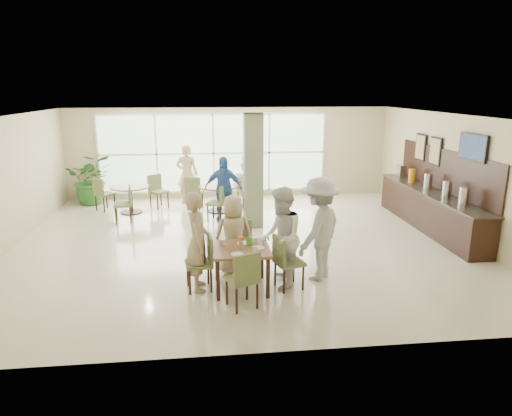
{
  "coord_description": "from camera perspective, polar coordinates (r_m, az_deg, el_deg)",
  "views": [
    {
      "loc": [
        -0.76,
        -9.77,
        3.38
      ],
      "look_at": [
        0.2,
        -1.2,
        1.1
      ],
      "focal_mm": 32.0,
      "sensor_mm": 36.0,
      "label": 1
    }
  ],
  "objects": [
    {
      "name": "wall_tv",
      "position": [
        10.86,
        25.49,
        6.88
      ],
      "size": [
        0.06,
        1.0,
        0.58
      ],
      "color": "black",
      "rests_on": "ground"
    },
    {
      "name": "ground",
      "position": [
        10.36,
        -1.84,
        -4.23
      ],
      "size": [
        10.0,
        10.0,
        0.0
      ],
      "primitive_type": "plane",
      "color": "beige",
      "rests_on": "ground"
    },
    {
      "name": "tabletop_clutter",
      "position": [
        7.75,
        -1.48,
        -4.54
      ],
      "size": [
        0.75,
        0.74,
        0.21
      ],
      "color": "white",
      "rests_on": "main_table"
    },
    {
      "name": "chairs_main_table",
      "position": [
        7.9,
        -1.67,
        -6.77
      ],
      "size": [
        2.08,
        2.02,
        0.95
      ],
      "color": "olive",
      "rests_on": "ground"
    },
    {
      "name": "window_bank",
      "position": [
        14.37,
        -5.32,
        6.82
      ],
      "size": [
        7.0,
        0.04,
        7.0
      ],
      "color": "silver",
      "rests_on": "ground"
    },
    {
      "name": "adult_standing",
      "position": [
        13.75,
        -8.61,
        4.21
      ],
      "size": [
        0.7,
        0.51,
        1.78
      ],
      "primitive_type": "imported",
      "rotation": [
        0.0,
        0.0,
        3.0
      ],
      "color": "tan",
      "rests_on": "ground"
    },
    {
      "name": "teen_standing",
      "position": [
        8.22,
        7.93,
        -2.59
      ],
      "size": [
        1.32,
        1.38,
        1.88
      ],
      "primitive_type": "imported",
      "rotation": [
        0.0,
        0.0,
        -2.28
      ],
      "color": "#B7B7BA",
      "rests_on": "ground"
    },
    {
      "name": "buffet_counter",
      "position": [
        11.97,
        20.96,
        0.15
      ],
      "size": [
        0.64,
        4.7,
        1.95
      ],
      "color": "black",
      "rests_on": "ground"
    },
    {
      "name": "framed_art_b",
      "position": [
        12.99,
        19.89,
        7.17
      ],
      "size": [
        0.05,
        0.55,
        0.7
      ],
      "color": "black",
      "rests_on": "ground"
    },
    {
      "name": "chairs_table_right",
      "position": [
        12.81,
        -4.6,
        1.65
      ],
      "size": [
        2.05,
        2.02,
        0.95
      ],
      "color": "olive",
      "rests_on": "ground"
    },
    {
      "name": "chairs_table_left",
      "position": [
        13.07,
        -15.57,
        1.41
      ],
      "size": [
        2.13,
        1.99,
        0.95
      ],
      "color": "olive",
      "rests_on": "ground"
    },
    {
      "name": "potted_plant",
      "position": [
        14.43,
        -19.87,
        3.43
      ],
      "size": [
        1.58,
        1.58,
        1.51
      ],
      "primitive_type": "imported",
      "rotation": [
        0.0,
        0.0,
        0.18
      ],
      "color": "#295F26",
      "rests_on": "ground"
    },
    {
      "name": "room_shell",
      "position": [
        9.94,
        -1.92,
        5.09
      ],
      "size": [
        10.0,
        10.0,
        10.0
      ],
      "color": "white",
      "rests_on": "ground"
    },
    {
      "name": "column",
      "position": [
        11.2,
        -0.35,
        4.63
      ],
      "size": [
        0.45,
        0.45,
        2.8
      ],
      "primitive_type": "cube",
      "color": "#6C7954",
      "rests_on": "ground"
    },
    {
      "name": "adult_b",
      "position": [
        12.68,
        -0.96,
        3.1
      ],
      "size": [
        1.0,
        1.61,
        1.61
      ],
      "primitive_type": "imported",
      "rotation": [
        0.0,
        0.0,
        -1.32
      ],
      "color": "white",
      "rests_on": "ground"
    },
    {
      "name": "main_table",
      "position": [
        7.79,
        -1.88,
        -5.62
      ],
      "size": [
        0.97,
        0.97,
        0.75
      ],
      "color": "brown",
      "rests_on": "ground"
    },
    {
      "name": "adult_a",
      "position": [
        11.88,
        -4.12,
        2.43
      ],
      "size": [
        1.09,
        0.76,
        1.69
      ],
      "primitive_type": "imported",
      "rotation": [
        0.0,
        0.0,
        -0.22
      ],
      "color": "#3961AC",
      "rests_on": "ground"
    },
    {
      "name": "framed_art_a",
      "position": [
        12.28,
        21.51,
        6.63
      ],
      "size": [
        0.05,
        0.55,
        0.7
      ],
      "color": "black",
      "rests_on": "ground"
    },
    {
      "name": "teen_right",
      "position": [
        7.86,
        3.16,
        -3.74
      ],
      "size": [
        0.76,
        0.92,
        1.77
      ],
      "primitive_type": "imported",
      "rotation": [
        0.0,
        0.0,
        -1.68
      ],
      "color": "white",
      "rests_on": "ground"
    },
    {
      "name": "round_table_left",
      "position": [
        13.08,
        -15.45,
        1.83
      ],
      "size": [
        1.06,
        1.06,
        0.75
      ],
      "color": "brown",
      "rests_on": "ground"
    },
    {
      "name": "teen_left",
      "position": [
        7.79,
        -7.31,
        -4.16
      ],
      "size": [
        0.45,
        0.65,
        1.72
      ],
      "primitive_type": "imported",
      "rotation": [
        0.0,
        0.0,
        1.64
      ],
      "color": "tan",
      "rests_on": "ground"
    },
    {
      "name": "teen_far",
      "position": [
        8.46,
        -2.83,
        -3.35
      ],
      "size": [
        0.77,
        0.48,
        1.49
      ],
      "primitive_type": "imported",
      "rotation": [
        0.0,
        0.0,
        3.25
      ],
      "color": "tan",
      "rests_on": "ground"
    },
    {
      "name": "round_table_right",
      "position": [
        12.78,
        -4.74,
        2.1
      ],
      "size": [
        1.13,
        1.13,
        0.75
      ],
      "color": "brown",
      "rests_on": "ground"
    }
  ]
}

